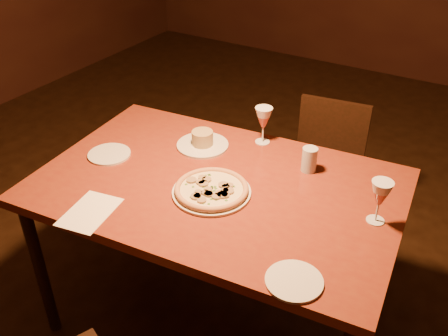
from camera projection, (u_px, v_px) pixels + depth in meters
The scene contains 11 objects.
floor at pixel (232, 301), 2.58m from camera, with size 7.00×7.00×0.00m, color #311D10.
dining_table at pixel (217, 197), 2.11m from camera, with size 1.58×1.10×0.80m.
chair_far at pixel (324, 165), 2.83m from camera, with size 0.44×0.44×0.81m.
pizza_plate at pixel (212, 190), 2.01m from camera, with size 0.32×0.32×0.03m.
ramekin_saucer at pixel (203, 141), 2.32m from camera, with size 0.24×0.24×0.08m.
wine_glass_far at pixel (263, 125), 2.32m from camera, with size 0.08×0.08×0.18m, color #B3554A, non-canonical shape.
wine_glass_right at pixel (379, 202), 1.82m from camera, with size 0.08×0.08×0.18m, color #B3554A, non-canonical shape.
water_tumbler at pixel (309, 159), 2.13m from camera, with size 0.07×0.07×0.11m, color #AEB6BE.
side_plate_left at pixel (109, 154), 2.26m from camera, with size 0.19×0.19×0.01m, color silver.
side_plate_near at pixel (294, 281), 1.60m from camera, with size 0.19×0.19×0.01m, color silver.
menu_card at pixel (90, 212), 1.91m from camera, with size 0.16×0.24×0.00m, color white.
Camera 1 is at (0.89, -1.56, 1.98)m, focal length 40.00 mm.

